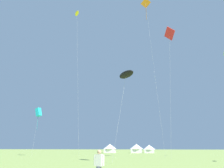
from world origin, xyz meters
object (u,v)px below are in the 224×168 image
Objects in this scene: kite_red_diamond at (170,34)px; festival_tent_center at (149,149)px; kite_orange_diamond at (146,6)px; kite_cyan_box at (39,112)px; kite_yellow_parafoil at (77,14)px; kite_black_parafoil at (126,75)px; festival_tent_right at (110,148)px; festival_tent_left at (136,148)px; person_spectator at (99,167)px.

festival_tent_center is (-5.70, 36.53, -22.52)m from kite_red_diamond.
kite_cyan_box is at bearing 175.63° from kite_orange_diamond.
kite_cyan_box is (-10.00, 4.11, -23.35)m from kite_yellow_parafoil.
kite_red_diamond is at bearing -12.74° from kite_cyan_box.
kite_orange_diamond reaches higher than festival_tent_center.
kite_yellow_parafoil is 17.03m from kite_orange_diamond.
kite_cyan_box is at bearing 157.67° from kite_yellow_parafoil.
kite_red_diamond is at bearing -7.92° from kite_yellow_parafoil.
kite_black_parafoil reaches higher than festival_tent_center.
kite_red_diamond is 2.08× the size of kite_black_parafoil.
kite_black_parafoil is 3.04× the size of festival_tent_center.
festival_tent_right is (1.93, 33.58, -31.68)m from kite_yellow_parafoil.
kite_orange_diamond is at bearing -4.37° from kite_cyan_box.
kite_red_diamond is 43.98m from festival_tent_left.
festival_tent_left is (-2.31, 48.52, -10.08)m from kite_black_parafoil.
kite_black_parafoil is at bearing -47.88° from kite_yellow_parafoil.
kite_yellow_parafoil is 29.55m from kite_black_parafoil.
person_spectator is 65.42m from festival_tent_left.
kite_red_diamond is 43.29m from festival_tent_center.
kite_red_diamond is at bearing 75.63° from person_spectator.
kite_yellow_parafoil is at bearing -93.29° from festival_tent_right.
kite_black_parafoil is 50.89m from festival_tent_right.
kite_red_diamond is 34.94m from kite_cyan_box.
kite_red_diamond is 14.78× the size of person_spectator.
kite_cyan_box is 32.87m from festival_tent_right.
kite_orange_diamond is at bearing -87.64° from festival_tent_center.
person_spectator is at bearing -87.69° from festival_tent_left.
kite_orange_diamond is at bearing 78.97° from kite_black_parafoil.
kite_cyan_box is 37.25m from festival_tent_left.
kite_orange_diamond reaches higher than festival_tent_left.
kite_orange_diamond is at bearing -79.89° from festival_tent_left.
kite_yellow_parafoil is 8.39× the size of festival_tent_center.
kite_red_diamond is at bearing -62.16° from festival_tent_right.
kite_cyan_box is 0.30× the size of kite_orange_diamond.
festival_tent_right is 9.27m from festival_tent_left.
kite_yellow_parafoil is 7.44× the size of festival_tent_right.
kite_red_diamond is 0.69× the size of kite_orange_diamond.
kite_red_diamond is at bearing -48.72° from kite_orange_diamond.
festival_tent_center is (25.52, 29.47, -8.52)m from kite_cyan_box.
person_spectator is 0.38× the size of festival_tent_left.
festival_tent_left is (-5.62, 31.52, -33.32)m from kite_orange_diamond.
kite_yellow_parafoil reaches higher than kite_red_diamond.
kite_orange_diamond is at bearing -64.71° from festival_tent_right.
festival_tent_right is at bearing 67.97° from kite_cyan_box.
person_spectator is at bearing -56.42° from kite_cyan_box.
festival_tent_right reaches higher than person_spectator.
kite_yellow_parafoil is (-21.22, 2.95, 9.35)m from kite_red_diamond.
kite_orange_diamond is (-4.40, 5.01, 10.96)m from kite_red_diamond.
person_spectator is at bearing -91.48° from festival_tent_center.
kite_cyan_box is at bearing -130.89° from festival_tent_center.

